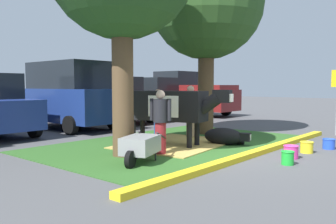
{
  "coord_description": "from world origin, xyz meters",
  "views": [
    {
      "loc": [
        -7.47,
        -4.3,
        1.65
      ],
      "look_at": [
        0.12,
        2.15,
        0.9
      ],
      "focal_mm": 38.07,
      "sensor_mm": 36.0,
      "label": 1
    }
  ],
  "objects_px": {
    "calf_lying": "(225,137)",
    "person_visitor_near": "(191,110)",
    "suv_dark_grey": "(68,95)",
    "sedan_red": "(152,99)",
    "person_visitor_far": "(160,121)",
    "cow_holstein": "(168,106)",
    "bucket_blue": "(329,144)",
    "pickup_truck_maroon": "(188,95)",
    "hatchback_white": "(114,100)",
    "wheelbarrow": "(140,146)",
    "bucket_pink": "(291,152)",
    "shade_tree_right": "(206,4)",
    "person_handler": "(158,111)",
    "bucket_green": "(288,158)",
    "bucket_yellow": "(307,147)"
  },
  "relations": [
    {
      "from": "bucket_green",
      "to": "sedan_red",
      "type": "height_order",
      "value": "sedan_red"
    },
    {
      "from": "calf_lying",
      "to": "wheelbarrow",
      "type": "distance_m",
      "value": 3.18
    },
    {
      "from": "calf_lying",
      "to": "bucket_blue",
      "type": "xyz_separation_m",
      "value": [
        1.23,
        -2.37,
        -0.1
      ]
    },
    {
      "from": "calf_lying",
      "to": "cow_holstein",
      "type": "bearing_deg",
      "value": 133.6
    },
    {
      "from": "bucket_pink",
      "to": "person_handler",
      "type": "bearing_deg",
      "value": 82.49
    },
    {
      "from": "shade_tree_right",
      "to": "pickup_truck_maroon",
      "type": "distance_m",
      "value": 8.44
    },
    {
      "from": "person_visitor_far",
      "to": "bucket_green",
      "type": "distance_m",
      "value": 2.92
    },
    {
      "from": "calf_lying",
      "to": "person_visitor_near",
      "type": "xyz_separation_m",
      "value": [
        0.51,
        1.56,
        0.65
      ]
    },
    {
      "from": "person_visitor_far",
      "to": "bucket_pink",
      "type": "height_order",
      "value": "person_visitor_far"
    },
    {
      "from": "person_visitor_near",
      "to": "person_visitor_far",
      "type": "height_order",
      "value": "person_visitor_near"
    },
    {
      "from": "cow_holstein",
      "to": "hatchback_white",
      "type": "xyz_separation_m",
      "value": [
        3.21,
        5.91,
        -0.1
      ]
    },
    {
      "from": "cow_holstein",
      "to": "calf_lying",
      "type": "bearing_deg",
      "value": -46.4
    },
    {
      "from": "bucket_green",
      "to": "pickup_truck_maroon",
      "type": "distance_m",
      "value": 12.56
    },
    {
      "from": "shade_tree_right",
      "to": "bucket_green",
      "type": "xyz_separation_m",
      "value": [
        -2.75,
        -3.93,
        -4.18
      ]
    },
    {
      "from": "bucket_pink",
      "to": "bucket_blue",
      "type": "relative_size",
      "value": 1.05
    },
    {
      "from": "suv_dark_grey",
      "to": "sedan_red",
      "type": "xyz_separation_m",
      "value": [
        5.14,
        0.46,
        -0.29
      ]
    },
    {
      "from": "shade_tree_right",
      "to": "person_visitor_far",
      "type": "bearing_deg",
      "value": -161.2
    },
    {
      "from": "shade_tree_right",
      "to": "sedan_red",
      "type": "height_order",
      "value": "shade_tree_right"
    },
    {
      "from": "pickup_truck_maroon",
      "to": "person_visitor_far",
      "type": "bearing_deg",
      "value": -145.97
    },
    {
      "from": "bucket_green",
      "to": "suv_dark_grey",
      "type": "xyz_separation_m",
      "value": [
        0.65,
        8.78,
        1.12
      ]
    },
    {
      "from": "wheelbarrow",
      "to": "pickup_truck_maroon",
      "type": "distance_m",
      "value": 12.48
    },
    {
      "from": "shade_tree_right",
      "to": "wheelbarrow",
      "type": "distance_m",
      "value": 6.3
    },
    {
      "from": "suv_dark_grey",
      "to": "sedan_red",
      "type": "height_order",
      "value": "suv_dark_grey"
    },
    {
      "from": "shade_tree_right",
      "to": "suv_dark_grey",
      "type": "relative_size",
      "value": 1.36
    },
    {
      "from": "person_visitor_far",
      "to": "pickup_truck_maroon",
      "type": "height_order",
      "value": "pickup_truck_maroon"
    },
    {
      "from": "person_visitor_far",
      "to": "bucket_pink",
      "type": "bearing_deg",
      "value": -56.35
    },
    {
      "from": "person_visitor_far",
      "to": "suv_dark_grey",
      "type": "distance_m",
      "value": 6.34
    },
    {
      "from": "cow_holstein",
      "to": "bucket_blue",
      "type": "height_order",
      "value": "cow_holstein"
    },
    {
      "from": "person_visitor_near",
      "to": "person_visitor_far",
      "type": "xyz_separation_m",
      "value": [
        -2.73,
        -1.16,
        -0.06
      ]
    },
    {
      "from": "bucket_green",
      "to": "bucket_blue",
      "type": "bearing_deg",
      "value": -2.27
    },
    {
      "from": "wheelbarrow",
      "to": "pickup_truck_maroon",
      "type": "bearing_deg",
      "value": 32.6
    },
    {
      "from": "person_visitor_near",
      "to": "cow_holstein",
      "type": "bearing_deg",
      "value": -165.15
    },
    {
      "from": "person_visitor_near",
      "to": "wheelbarrow",
      "type": "xyz_separation_m",
      "value": [
        -3.68,
        -1.43,
        -0.5
      ]
    },
    {
      "from": "person_handler",
      "to": "shade_tree_right",
      "type": "bearing_deg",
      "value": -29.52
    },
    {
      "from": "person_handler",
      "to": "wheelbarrow",
      "type": "relative_size",
      "value": 0.96
    },
    {
      "from": "shade_tree_right",
      "to": "person_visitor_near",
      "type": "relative_size",
      "value": 3.8
    },
    {
      "from": "person_visitor_far",
      "to": "bucket_green",
      "type": "bearing_deg",
      "value": -69.94
    },
    {
      "from": "hatchback_white",
      "to": "bucket_blue",
      "type": "bearing_deg",
      "value": -95.46
    },
    {
      "from": "person_visitor_near",
      "to": "bucket_pink",
      "type": "bearing_deg",
      "value": -106.63
    },
    {
      "from": "shade_tree_right",
      "to": "bucket_green",
      "type": "relative_size",
      "value": 21.78
    },
    {
      "from": "person_visitor_far",
      "to": "bucket_yellow",
      "type": "relative_size",
      "value": 4.67
    },
    {
      "from": "bucket_blue",
      "to": "sedan_red",
      "type": "distance_m",
      "value": 9.95
    },
    {
      "from": "bucket_pink",
      "to": "shade_tree_right",
      "type": "bearing_deg",
      "value": 60.99
    },
    {
      "from": "pickup_truck_maroon",
      "to": "person_visitor_near",
      "type": "bearing_deg",
      "value": -142.21
    },
    {
      "from": "calf_lying",
      "to": "person_visitor_near",
      "type": "distance_m",
      "value": 1.76
    },
    {
      "from": "bucket_green",
      "to": "bucket_pink",
      "type": "height_order",
      "value": "bucket_pink"
    },
    {
      "from": "person_visitor_far",
      "to": "sedan_red",
      "type": "height_order",
      "value": "sedan_red"
    },
    {
      "from": "bucket_pink",
      "to": "bucket_yellow",
      "type": "bearing_deg",
      "value": -2.47
    },
    {
      "from": "person_visitor_far",
      "to": "wheelbarrow",
      "type": "distance_m",
      "value": 1.07
    },
    {
      "from": "hatchback_white",
      "to": "pickup_truck_maroon",
      "type": "relative_size",
      "value": 0.81
    }
  ]
}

